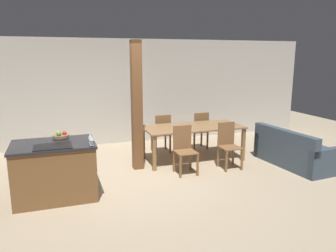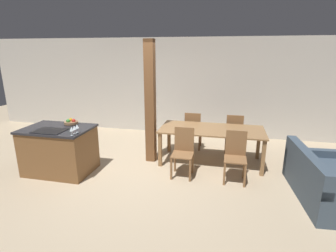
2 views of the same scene
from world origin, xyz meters
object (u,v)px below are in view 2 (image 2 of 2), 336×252
(wine_glass_far, at_px, (77,126))
(dining_chair_far_right, at_px, (234,133))
(fruit_bowl, at_px, (71,122))
(dining_chair_far_left, at_px, (193,130))
(kitchen_island, at_px, (60,150))
(couch, at_px, (326,183))
(wine_glass_near, at_px, (72,129))
(dining_chair_near_left, at_px, (183,151))
(dining_table, at_px, (212,133))
(dining_chair_near_right, at_px, (235,155))
(wine_glass_middle, at_px, (74,128))
(timber_post, at_px, (150,103))

(wine_glass_far, height_order, dining_chair_far_right, wine_glass_far)
(fruit_bowl, height_order, dining_chair_far_left, fruit_bowl)
(kitchen_island, bearing_deg, couch, 0.75)
(kitchen_island, relative_size, wine_glass_near, 8.39)
(wine_glass_near, height_order, dining_chair_near_left, wine_glass_near)
(kitchen_island, height_order, wine_glass_far, wine_glass_far)
(dining_table, relative_size, couch, 1.22)
(wine_glass_far, height_order, dining_chair_near_right, wine_glass_far)
(wine_glass_near, relative_size, dining_chair_near_right, 0.16)
(wine_glass_near, distance_m, wine_glass_middle, 0.09)
(fruit_bowl, height_order, wine_glass_far, wine_glass_far)
(fruit_bowl, xyz_separation_m, dining_chair_near_right, (3.25, 0.11, -0.47))
(couch, bearing_deg, fruit_bowl, 82.81)
(dining_chair_near_left, bearing_deg, dining_table, 55.90)
(wine_glass_middle, relative_size, dining_chair_near_left, 0.16)
(dining_table, height_order, dining_chair_far_right, dining_chair_far_right)
(wine_glass_middle, distance_m, dining_chair_near_left, 2.04)
(dining_table, height_order, dining_chair_far_left, dining_chair_far_left)
(kitchen_island, xyz_separation_m, dining_chair_near_right, (3.38, 0.39, 0.03))
(dining_chair_far_right, bearing_deg, wine_glass_middle, 37.03)
(wine_glass_far, distance_m, timber_post, 1.57)
(wine_glass_far, bearing_deg, wine_glass_middle, -90.00)
(wine_glass_middle, bearing_deg, dining_table, 31.08)
(dining_chair_near_right, height_order, timber_post, timber_post)
(kitchen_island, xyz_separation_m, fruit_bowl, (0.13, 0.29, 0.50))
(kitchen_island, distance_m, couch, 4.82)
(dining_chair_near_right, bearing_deg, kitchen_island, -173.37)
(dining_chair_far_right, bearing_deg, fruit_bowl, 25.42)
(dining_table, xyz_separation_m, dining_chair_near_left, (-0.49, -0.72, -0.19))
(wine_glass_near, bearing_deg, wine_glass_far, 90.00)
(fruit_bowl, distance_m, timber_post, 1.65)
(dining_chair_near_left, xyz_separation_m, dining_chair_far_left, (0.00, 1.44, 0.00))
(dining_chair_far_left, xyz_separation_m, timber_post, (-0.80, -0.88, 0.80))
(dining_chair_far_left, distance_m, dining_chair_far_right, 0.97)
(fruit_bowl, height_order, timber_post, timber_post)
(fruit_bowl, bearing_deg, wine_glass_middle, -52.79)
(kitchen_island, xyz_separation_m, dining_chair_far_right, (3.38, 1.83, 0.03))
(dining_table, relative_size, dining_chair_near_right, 2.32)
(dining_chair_near_left, bearing_deg, dining_chair_near_right, 0.00)
(fruit_bowl, xyz_separation_m, wine_glass_near, (0.44, -0.66, 0.07))
(dining_chair_near_left, bearing_deg, dining_chair_far_right, 55.90)
(dining_chair_near_left, relative_size, dining_chair_near_right, 1.00)
(kitchen_island, distance_m, dining_chair_far_left, 3.02)
(dining_table, xyz_separation_m, dining_chair_far_left, (-0.49, 0.72, -0.19))
(dining_chair_near_left, height_order, dining_chair_far_left, same)
(fruit_bowl, relative_size, dining_chair_near_left, 0.29)
(dining_chair_far_right, bearing_deg, dining_chair_far_left, 0.00)
(dining_table, bearing_deg, dining_chair_near_right, -55.90)
(wine_glass_far, xyz_separation_m, dining_table, (2.33, 1.31, -0.36))
(fruit_bowl, distance_m, dining_table, 2.90)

